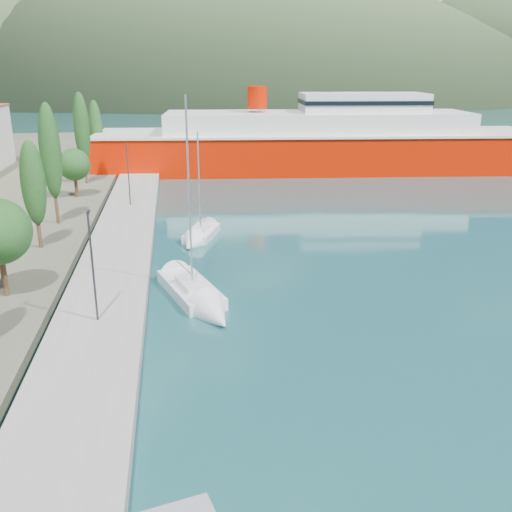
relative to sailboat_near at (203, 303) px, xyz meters
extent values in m
plane|color=#1B4C4E|center=(3.13, 104.98, -0.32)|extent=(1400.00, 1400.00, 0.00)
cube|color=gray|center=(-5.87, 10.98, 0.08)|extent=(5.00, 88.00, 0.80)
cylinder|color=#47301E|center=(-11.81, 1.93, 1.61)|extent=(0.36, 0.36, 2.46)
cylinder|color=#47301E|center=(-11.81, 11.76, 1.28)|extent=(0.30, 0.30, 1.81)
ellipsoid|color=#1F471B|center=(-11.81, 11.76, 5.39)|extent=(1.80, 1.80, 6.41)
cylinder|color=#47301E|center=(-11.81, 18.99, 1.53)|extent=(0.30, 0.30, 2.30)
ellipsoid|color=#1F471B|center=(-11.81, 18.99, 6.77)|extent=(1.80, 1.80, 8.17)
cylinder|color=#47301E|center=(-11.81, 29.94, 1.43)|extent=(0.36, 0.36, 2.11)
sphere|color=#1F471B|center=(-11.81, 29.94, 3.83)|extent=(3.37, 3.37, 3.37)
cylinder|color=#47301E|center=(-11.81, 37.53, 1.54)|extent=(0.30, 0.30, 2.32)
ellipsoid|color=#1F471B|center=(-11.81, 37.53, 6.82)|extent=(1.80, 1.80, 8.24)
cylinder|color=#47301E|center=(-11.81, 49.87, 1.37)|extent=(0.30, 0.30, 1.98)
ellipsoid|color=#1F471B|center=(-11.81, 49.87, 5.88)|extent=(1.80, 1.80, 7.03)
cylinder|color=#2D2D33|center=(-5.87, -2.68, 3.48)|extent=(0.12, 0.12, 6.00)
cube|color=#2D2D33|center=(-5.87, -2.43, 6.48)|extent=(0.15, 0.50, 0.12)
cylinder|color=#2D2D33|center=(-5.87, 24.87, 3.48)|extent=(0.12, 0.12, 6.00)
cube|color=#2D2D33|center=(-5.87, 25.12, 6.48)|extent=(0.15, 0.50, 0.12)
cube|color=silver|center=(-0.68, 2.17, -0.06)|extent=(4.35, 7.21, 0.96)
cube|color=silver|center=(-0.54, 1.74, 0.58)|extent=(2.21, 3.03, 0.37)
cylinder|color=silver|center=(-0.54, 1.74, 6.28)|extent=(0.12, 0.12, 11.71)
cone|color=silver|center=(0.61, -1.97, -0.06)|extent=(3.28, 3.75, 2.45)
cube|color=silver|center=(0.74, 15.27, -0.09)|extent=(3.59, 5.27, 0.83)
cube|color=silver|center=(0.64, 14.96, 0.46)|extent=(1.84, 2.25, 0.32)
cylinder|color=silver|center=(0.64, 14.96, 4.48)|extent=(0.12, 0.12, 8.30)
cone|color=silver|center=(-0.27, 12.34, -0.09)|extent=(2.74, 2.83, 2.12)
cube|color=#C71500|center=(18.54, 46.61, 1.97)|extent=(61.35, 17.94, 5.84)
cube|color=silver|center=(18.54, 46.61, 4.89)|extent=(61.80, 18.35, 0.31)
cube|color=silver|center=(18.54, 46.61, 6.14)|extent=(42.49, 14.12, 3.13)
cube|color=silver|center=(24.77, 46.04, 8.96)|extent=(17.56, 9.26, 2.50)
cylinder|color=#C71500|center=(10.23, 47.37, 9.69)|extent=(2.71, 2.71, 2.92)
camera|label=1|loc=(-1.33, -32.11, 13.63)|focal=40.00mm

